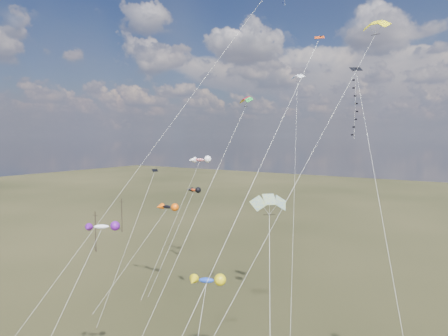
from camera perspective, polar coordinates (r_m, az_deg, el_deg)
The scene contains 15 objects.
utility_pole_near at distance 82.78m, azimuth -17.88°, elevation -8.59°, with size 1.40×0.20×8.00m.
utility_pole_far at distance 97.61m, azimuth -14.39°, elevation -6.51°, with size 1.40×0.20×8.00m.
diamond_black_high at distance 39.16m, azimuth 18.55°, elevation 7.20°, with size 9.58×13.37×29.17m.
diamond_navy_tall at distance 51.45m, azimuth 5.26°, elevation 20.75°, with size 18.83×27.78×43.35m.
diamond_black_mid at distance 53.00m, azimuth -11.99°, elevation -6.17°, with size 1.08×10.36×18.24m.
diamond_orange_center at distance 31.14m, azimuth 6.01°, elevation 2.06°, with size 3.53×26.77×31.96m.
parafoil_yellow at distance 41.01m, azimuth 20.74°, elevation 18.60°, with size 9.85×24.78×33.65m.
parafoil_blue_white at distance 67.10m, azimuth 10.46°, elevation 12.71°, with size 11.68×26.35×33.04m.
parafoil_striped at distance 28.60m, azimuth 6.51°, elevation -4.57°, with size 6.18×10.13×18.89m.
parafoil_tricolor at distance 40.34m, azimuth 2.95°, elevation 9.53°, with size 5.27×15.96×26.92m.
novelty_black_orange at distance 57.38m, azimuth -8.15°, elevation -5.55°, with size 5.06×11.32×13.23m.
novelty_orange_black at distance 65.53m, azimuth -4.37°, elevation -3.18°, with size 3.19×13.05×14.42m.
novelty_white_purple at distance 33.35m, azimuth -17.18°, elevation -8.16°, with size 3.51×9.20×15.91m.
novelty_redwhite_stripe at distance 64.89m, azimuth -3.50°, elevation 1.14°, with size 3.98×14.71×19.49m.
novelty_blue_yellow at distance 30.16m, azimuth -2.56°, elevation -15.83°, with size 4.29×9.16×12.71m.
Camera 1 is at (25.15, -20.18, 22.71)m, focal length 32.00 mm.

